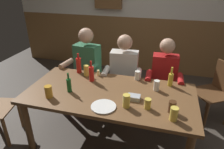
{
  "coord_description": "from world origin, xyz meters",
  "views": [
    {
      "loc": [
        0.58,
        -2.04,
        1.97
      ],
      "look_at": [
        0.0,
        0.02,
        0.92
      ],
      "focal_mm": 32.66,
      "sensor_mm": 36.0,
      "label": 1
    }
  ],
  "objects": [
    {
      "name": "pint_glass_6",
      "position": [
        -0.43,
        0.25,
        0.81
      ],
      "size": [
        0.07,
        0.07,
        0.15
      ],
      "primitive_type": "cylinder",
      "color": "#E5C64C",
      "rests_on": "dining_table"
    },
    {
      "name": "bottle_3",
      "position": [
        0.67,
        0.27,
        0.82
      ],
      "size": [
        0.06,
        0.06,
        0.25
      ],
      "color": "gold",
      "rests_on": "dining_table"
    },
    {
      "name": "table_candle",
      "position": [
        -0.27,
        0.3,
        0.78
      ],
      "size": [
        0.04,
        0.04,
        0.08
      ],
      "primitive_type": "cylinder",
      "color": "#F9E08C",
      "rests_on": "dining_table"
    },
    {
      "name": "ground_plane",
      "position": [
        0.0,
        0.0,
        0.0
      ],
      "size": [
        6.77,
        6.77,
        0.0
      ],
      "primitive_type": "plane",
      "color": "#423A33"
    },
    {
      "name": "pint_glass_2",
      "position": [
        0.25,
        -0.32,
        0.81
      ],
      "size": [
        0.08,
        0.08,
        0.14
      ],
      "primitive_type": "cylinder",
      "color": "#E5C64C",
      "rests_on": "dining_table"
    },
    {
      "name": "pint_glass_5",
      "position": [
        0.46,
        -0.28,
        0.79
      ],
      "size": [
        0.07,
        0.07,
        0.11
      ],
      "primitive_type": "cylinder",
      "color": "#E5C64C",
      "rests_on": "dining_table"
    },
    {
      "name": "plate_0",
      "position": [
        0.02,
        -0.39,
        0.74
      ],
      "size": [
        0.26,
        0.26,
        0.01
      ],
      "primitive_type": "cylinder",
      "color": "white",
      "rests_on": "dining_table"
    },
    {
      "name": "pint_glass_7",
      "position": [
        0.72,
        -0.4,
        0.8
      ],
      "size": [
        0.08,
        0.08,
        0.14
      ],
      "primitive_type": "cylinder",
      "color": "#E5C64C",
      "rests_on": "dining_table"
    },
    {
      "name": "pint_glass_3",
      "position": [
        -0.62,
        -0.36,
        0.81
      ],
      "size": [
        0.08,
        0.08,
        0.14
      ],
      "primitive_type": "cylinder",
      "color": "gold",
      "rests_on": "dining_table"
    },
    {
      "name": "person_2",
      "position": [
        0.59,
        0.61,
        0.66
      ],
      "size": [
        0.5,
        0.51,
        1.21
      ],
      "rotation": [
        0.0,
        0.0,
        3.18
      ],
      "color": "#AD1919",
      "rests_on": "ground_plane"
    },
    {
      "name": "pint_glass_1",
      "position": [
        0.26,
        0.33,
        0.79
      ],
      "size": [
        0.07,
        0.07,
        0.12
      ],
      "primitive_type": "cylinder",
      "color": "white",
      "rests_on": "dining_table"
    },
    {
      "name": "condiment_caddy",
      "position": [
        0.3,
        -0.16,
        0.76
      ],
      "size": [
        0.14,
        0.1,
        0.05
      ],
      "primitive_type": "cube",
      "color": "#B2B7BC",
      "rests_on": "dining_table"
    },
    {
      "name": "bottle_0",
      "position": [
        -0.3,
        0.13,
        0.84
      ],
      "size": [
        0.07,
        0.07,
        0.27
      ],
      "color": "red",
      "rests_on": "dining_table"
    },
    {
      "name": "pint_glass_0",
      "position": [
        0.7,
        -0.28,
        0.8
      ],
      "size": [
        0.07,
        0.07,
        0.12
      ],
      "primitive_type": "cylinder",
      "color": "#4C2D19",
      "rests_on": "dining_table"
    },
    {
      "name": "chair_empty_near_left",
      "position": [
        1.33,
        0.77,
        0.48
      ],
      "size": [
        0.61,
        0.61,
        0.88
      ],
      "rotation": [
        0.0,
        0.0,
        -4.14
      ],
      "color": "brown",
      "rests_on": "ground_plane"
    },
    {
      "name": "person_0",
      "position": [
        -0.6,
        0.62,
        0.7
      ],
      "size": [
        0.56,
        0.56,
        1.27
      ],
      "rotation": [
        0.0,
        0.0,
        2.99
      ],
      "color": "#33724C",
      "rests_on": "ground_plane"
    },
    {
      "name": "bottle_2",
      "position": [
        -0.46,
        -0.19,
        0.82
      ],
      "size": [
        0.05,
        0.05,
        0.24
      ],
      "color": "#195923",
      "rests_on": "dining_table"
    },
    {
      "name": "back_wall_wainscot",
      "position": [
        0.0,
        2.3,
        0.59
      ],
      "size": [
        5.64,
        0.12,
        1.17
      ],
      "primitive_type": "cube",
      "color": "brown",
      "rests_on": "ground_plane"
    },
    {
      "name": "pint_glass_4",
      "position": [
        0.52,
        0.12,
        0.8
      ],
      "size": [
        0.07,
        0.07,
        0.12
      ],
      "primitive_type": "cylinder",
      "color": "white",
      "rests_on": "dining_table"
    },
    {
      "name": "bottle_1",
      "position": [
        -0.56,
        0.32,
        0.85
      ],
      "size": [
        0.07,
        0.07,
        0.28
      ],
      "color": "red",
      "rests_on": "dining_table"
    },
    {
      "name": "person_1",
      "position": [
        0.01,
        0.62,
        0.67
      ],
      "size": [
        0.56,
        0.53,
        1.22
      ],
      "rotation": [
        0.0,
        0.0,
        3.22
      ],
      "color": "silver",
      "rests_on": "ground_plane"
    },
    {
      "name": "dining_table",
      "position": [
        0.0,
        -0.08,
        0.64
      ],
      "size": [
        1.96,
        0.95,
        0.74
      ],
      "color": "brown",
      "rests_on": "ground_plane"
    }
  ]
}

